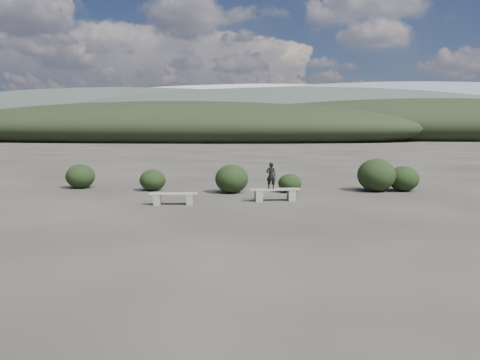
# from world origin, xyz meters

# --- Properties ---
(ground) EXTENTS (1200.00, 1200.00, 0.00)m
(ground) POSITION_xyz_m (0.00, 0.00, 0.00)
(ground) COLOR #2C2822
(ground) RESTS_ON ground
(bench_left) EXTENTS (1.83, 0.64, 0.45)m
(bench_left) POSITION_xyz_m (-2.20, 4.78, 0.27)
(bench_left) COLOR slate
(bench_left) RESTS_ON ground
(bench_right) EXTENTS (1.99, 0.88, 0.49)m
(bench_right) POSITION_xyz_m (1.51, 6.08, 0.30)
(bench_right) COLOR slate
(bench_right) RESTS_ON ground
(seated_person) EXTENTS (0.40, 0.28, 1.03)m
(seated_person) POSITION_xyz_m (1.35, 6.04, 1.00)
(seated_person) COLOR black
(seated_person) RESTS_ON bench_right
(shrub_a) EXTENTS (1.18, 1.18, 0.96)m
(shrub_a) POSITION_xyz_m (-4.12, 8.58, 0.48)
(shrub_a) COLOR black
(shrub_a) RESTS_ON ground
(shrub_b) EXTENTS (1.46, 1.46, 1.25)m
(shrub_b) POSITION_xyz_m (-0.46, 8.21, 0.62)
(shrub_b) COLOR black
(shrub_b) RESTS_ON ground
(shrub_c) EXTENTS (1.03, 1.03, 0.82)m
(shrub_c) POSITION_xyz_m (2.08, 8.63, 0.41)
(shrub_c) COLOR black
(shrub_c) RESTS_ON ground
(shrub_d) EXTENTS (1.69, 1.69, 1.47)m
(shrub_d) POSITION_xyz_m (5.93, 9.39, 0.74)
(shrub_d) COLOR black
(shrub_d) RESTS_ON ground
(shrub_e) EXTENTS (1.36, 1.36, 1.13)m
(shrub_e) POSITION_xyz_m (7.17, 9.64, 0.57)
(shrub_e) COLOR black
(shrub_e) RESTS_ON ground
(shrub_f) EXTENTS (1.34, 1.34, 1.14)m
(shrub_f) POSITION_xyz_m (-7.77, 9.08, 0.57)
(shrub_f) COLOR black
(shrub_f) RESTS_ON ground
(mountain_ridges) EXTENTS (500.00, 400.00, 56.00)m
(mountain_ridges) POSITION_xyz_m (-7.48, 339.06, 10.84)
(mountain_ridges) COLOR black
(mountain_ridges) RESTS_ON ground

